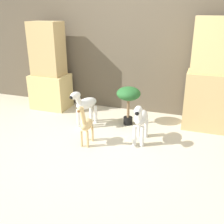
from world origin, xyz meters
TOP-DOWN VIEW (x-y plane):
  - ground_plane at (0.00, 0.00)m, footprint 14.00×14.00m
  - wall_back at (0.00, 1.59)m, footprint 6.40×0.08m
  - rock_pillar_left at (-1.34, 1.18)m, footprint 0.65×0.47m
  - rock_pillar_right at (1.34, 1.18)m, footprint 0.65×0.47m
  - zebra_right at (0.52, 0.36)m, footprint 0.18×0.53m
  - zebra_left at (-0.41, 0.64)m, footprint 0.31×0.52m
  - giraffe_figurine at (-0.13, 0.06)m, footprint 0.15×0.40m
  - potted_palm_front at (0.20, 0.90)m, footprint 0.37×0.37m

SIDE VIEW (x-z plane):
  - ground_plane at x=0.00m, z-range 0.00..0.00m
  - giraffe_figurine at x=-0.13m, z-range 0.00..0.60m
  - zebra_right at x=0.52m, z-range 0.05..0.64m
  - zebra_left at x=-0.41m, z-range 0.05..0.64m
  - potted_palm_front at x=0.20m, z-range 0.16..0.77m
  - rock_pillar_left at x=-1.34m, z-range -0.08..1.43m
  - rock_pillar_right at x=1.34m, z-range -0.05..1.57m
  - wall_back at x=0.00m, z-range 0.00..2.20m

